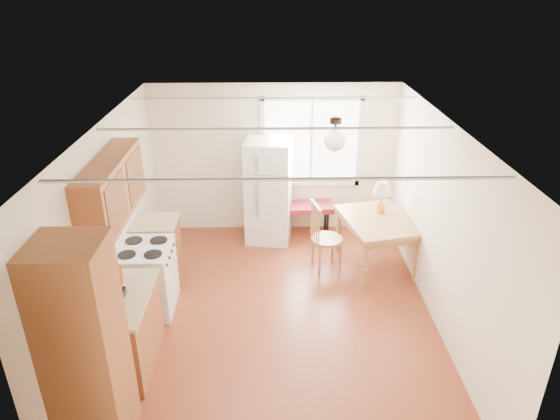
{
  "coord_description": "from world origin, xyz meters",
  "views": [
    {
      "loc": [
        -0.07,
        -5.29,
        4.0
      ],
      "look_at": [
        0.06,
        0.75,
        1.15
      ],
      "focal_mm": 32.0,
      "sensor_mm": 36.0,
      "label": 1
    }
  ],
  "objects_px": {
    "refrigerator": "(269,191)",
    "chair": "(321,232)",
    "bench": "(297,208)",
    "dining_table": "(377,225)"
  },
  "relations": [
    {
      "from": "refrigerator",
      "to": "chair",
      "type": "height_order",
      "value": "refrigerator"
    },
    {
      "from": "chair",
      "to": "bench",
      "type": "bearing_deg",
      "value": 91.04
    },
    {
      "from": "refrigerator",
      "to": "chair",
      "type": "relative_size",
      "value": 1.6
    },
    {
      "from": "refrigerator",
      "to": "bench",
      "type": "distance_m",
      "value": 0.6
    },
    {
      "from": "refrigerator",
      "to": "dining_table",
      "type": "relative_size",
      "value": 1.21
    },
    {
      "from": "bench",
      "to": "dining_table",
      "type": "height_order",
      "value": "dining_table"
    },
    {
      "from": "refrigerator",
      "to": "bench",
      "type": "bearing_deg",
      "value": 19.82
    },
    {
      "from": "bench",
      "to": "chair",
      "type": "xyz_separation_m",
      "value": [
        0.29,
        -1.1,
        0.12
      ]
    },
    {
      "from": "bench",
      "to": "dining_table",
      "type": "distance_m",
      "value": 1.52
    },
    {
      "from": "dining_table",
      "to": "chair",
      "type": "height_order",
      "value": "chair"
    }
  ]
}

